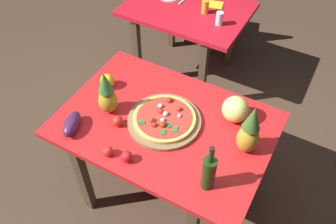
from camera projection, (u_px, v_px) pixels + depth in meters
ground_plane at (166, 186)px, 2.84m from camera, size 10.00×10.00×0.00m
display_table at (165, 131)px, 2.34m from camera, size 1.34×0.93×0.77m
background_table at (187, 18)px, 3.28m from camera, size 1.09×0.79×0.77m
dining_chair at (203, 0)px, 3.81m from camera, size 0.49×0.49×0.85m
pizza_board at (164, 121)px, 2.27m from camera, size 0.47×0.47×0.02m
pizza at (164, 118)px, 2.25m from camera, size 0.40×0.40×0.06m
wine_bottle at (209, 172)px, 1.88m from camera, size 0.08×0.08×0.33m
pineapple_left at (249, 132)px, 2.02m from camera, size 0.13×0.13×0.36m
pineapple_right at (107, 95)px, 2.24m from camera, size 0.12×0.12×0.32m
melon at (235, 109)px, 2.24m from camera, size 0.17×0.17×0.17m
bell_pepper at (107, 81)px, 2.47m from camera, size 0.10×0.10×0.11m
eggplant at (72, 124)px, 2.21m from camera, size 0.15×0.22×0.09m
tomato_beside_pepper at (108, 151)px, 2.09m from camera, size 0.06×0.06×0.06m
tomato_near_board at (118, 121)px, 2.24m from camera, size 0.07×0.07×0.07m
tomato_at_corner at (127, 157)px, 2.06m from camera, size 0.07×0.07×0.07m
drinking_glass_juice at (205, 7)px, 3.09m from camera, size 0.06×0.06×0.12m
drinking_glass_water at (219, 19)px, 2.97m from camera, size 0.06×0.06×0.11m
knife_utensil at (184, 0)px, 3.27m from camera, size 0.03×0.18×0.01m
napkin_folded at (215, 5)px, 3.22m from camera, size 0.16×0.15×0.01m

